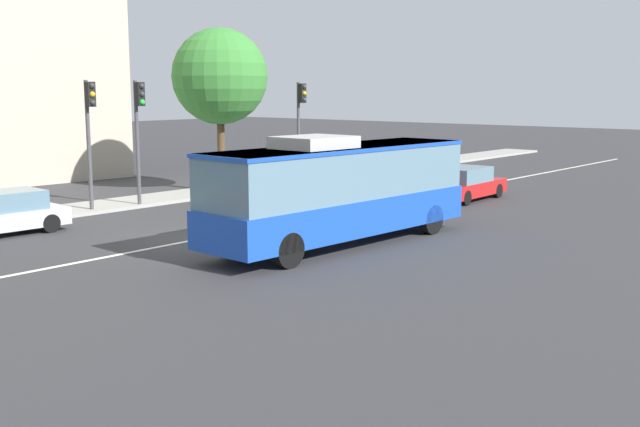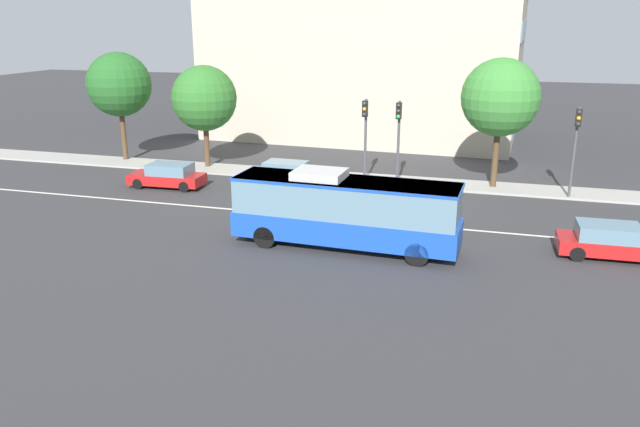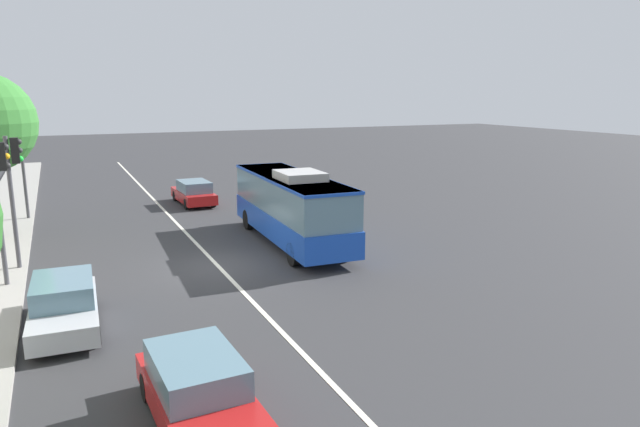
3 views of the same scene
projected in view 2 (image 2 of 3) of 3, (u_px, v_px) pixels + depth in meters
name	position (u px, v px, depth m)	size (l,w,h in m)	color
ground_plane	(324.00, 217.00, 31.93)	(160.00, 160.00, 0.00)	#333335
sidewalk_kerb	(358.00, 179.00, 39.44)	(80.00, 2.66, 0.14)	#9E9B93
lane_centre_line	(324.00, 217.00, 31.93)	(76.00, 0.16, 0.01)	silver
transit_bus	(345.00, 209.00, 27.17)	(10.09, 2.91, 3.46)	#1947B7
sedan_red	(168.00, 176.00, 37.47)	(4.57, 1.99, 1.46)	#B21919
sedan_red_ahead	(611.00, 241.00, 26.37)	(4.55, 1.94, 1.46)	#B21919
sedan_silver	(283.00, 173.00, 37.99)	(4.57, 1.97, 1.46)	#B7BABF
traffic_light_near_corner	(398.00, 129.00, 36.59)	(0.32, 0.62, 5.20)	#47474C
traffic_light_mid_block	(365.00, 127.00, 37.41)	(0.33, 0.62, 5.20)	#47474C
traffic_light_far_corner	(576.00, 137.00, 34.01)	(0.34, 0.62, 5.20)	#47474C
street_tree_kerbside_left	(500.00, 98.00, 35.77)	(4.51, 4.51, 7.70)	#4C3823
street_tree_kerbside_centre	(204.00, 98.00, 41.15)	(4.33, 4.33, 6.91)	#4C3823
street_tree_kerbside_right	(119.00, 85.00, 43.06)	(4.43, 4.43, 7.64)	#4C3823
office_block_background	(369.00, 14.00, 52.51)	(26.09, 16.35, 20.40)	#B7A893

